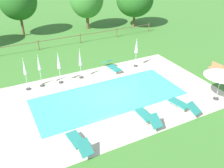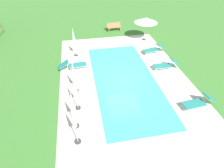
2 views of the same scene
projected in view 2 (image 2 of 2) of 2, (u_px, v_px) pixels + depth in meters
The scene contains 15 objects.
ground_plane at pixel (124, 79), 13.01m from camera, with size 160.00×160.00×0.00m, color #3D752D.
pool_deck_paving at pixel (124, 79), 13.00m from camera, with size 14.62×8.89×0.01m, color beige.
swimming_pool_water at pixel (124, 79), 13.00m from camera, with size 9.93×4.20×0.01m, color #42CCD6.
pool_coping_rim at pixel (124, 79), 13.00m from camera, with size 10.41×4.68×0.01m.
sun_lounger_north_near_steps at pixel (73, 65), 13.85m from camera, with size 0.81×2.10×0.76m.
sun_lounger_north_mid at pixel (166, 65), 13.85m from camera, with size 0.62×2.02×0.81m.
sun_lounger_north_far at pixel (153, 49), 15.88m from camera, with size 0.99×2.14×0.72m.
sun_lounger_north_end at pixel (198, 102), 10.61m from camera, with size 0.79×2.06×0.81m.
patio_umbrella_open_foreground at pixel (146, 20), 17.07m from camera, with size 2.15×2.15×2.19m.
patio_umbrella_closed_row_west at pixel (75, 88), 9.80m from camera, with size 0.32×0.32×2.34m.
patio_umbrella_closed_row_mid_west at pixel (73, 105), 8.75m from camera, with size 0.32×0.32×2.41m.
patio_umbrella_closed_row_centre at pixel (74, 122), 8.05m from camera, with size 0.32×0.32×2.35m.
patio_umbrella_closed_row_mid_east at pixel (74, 38), 14.72m from camera, with size 0.32×0.32×2.38m.
patio_umbrella_closed_row_east at pixel (74, 73), 11.11m from camera, with size 0.32×0.32×2.32m.
wooden_bench_lawn_side at pixel (114, 27), 19.80m from camera, with size 0.59×1.54×0.87m.
Camera 2 is at (-10.15, 2.83, 7.69)m, focal length 29.66 mm.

